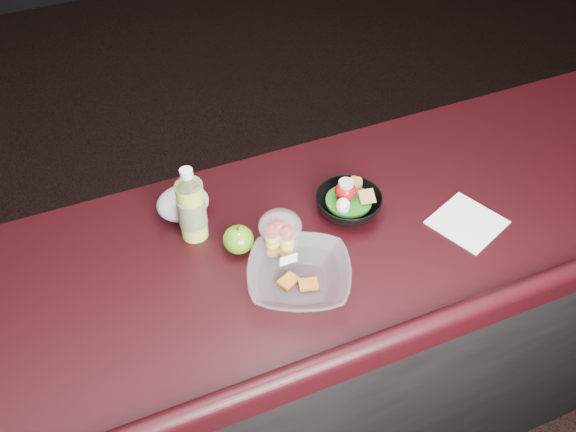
# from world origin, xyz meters

# --- Properties ---
(counter) EXTENTS (4.06, 0.71, 1.02)m
(counter) POSITION_xyz_m (0.00, 0.30, 0.51)
(counter) COLOR black
(counter) RESTS_ON ground
(lemonade_bottle) EXTENTS (0.07, 0.07, 0.21)m
(lemonade_bottle) POSITION_xyz_m (-0.23, 0.43, 1.11)
(lemonade_bottle) COLOR #D5DF39
(lemonade_bottle) RESTS_ON counter
(fruit_cup) EXTENTS (0.10, 0.10, 0.15)m
(fruit_cup) POSITION_xyz_m (-0.06, 0.26, 1.09)
(fruit_cup) COLOR white
(fruit_cup) RESTS_ON counter
(green_apple) EXTENTS (0.08, 0.08, 0.08)m
(green_apple) POSITION_xyz_m (-0.14, 0.33, 1.06)
(green_apple) COLOR #437C0E
(green_apple) RESTS_ON counter
(plastic_bag) EXTENTS (0.14, 0.11, 0.10)m
(plastic_bag) POSITION_xyz_m (-0.23, 0.51, 1.06)
(plastic_bag) COLOR silver
(plastic_bag) RESTS_ON counter
(snack_bowl) EXTENTS (0.22, 0.22, 0.09)m
(snack_bowl) POSITION_xyz_m (0.16, 0.35, 1.05)
(snack_bowl) COLOR black
(snack_bowl) RESTS_ON counter
(takeout_bowl) EXTENTS (0.32, 0.32, 0.06)m
(takeout_bowl) POSITION_xyz_m (-0.05, 0.17, 1.05)
(takeout_bowl) COLOR silver
(takeout_bowl) RESTS_ON counter
(paper_napkin) EXTENTS (0.21, 0.21, 0.00)m
(paper_napkin) POSITION_xyz_m (0.43, 0.19, 1.02)
(paper_napkin) COLOR white
(paper_napkin) RESTS_ON counter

